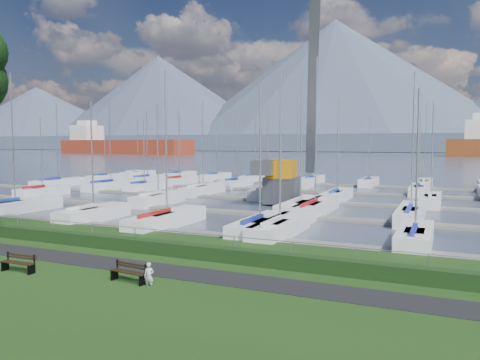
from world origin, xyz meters
The scene contains 13 objects.
path centered at (0.00, -3.00, 0.01)m, with size 160.00×2.00×0.04m, color black.
water centered at (0.00, 260.00, -0.40)m, with size 800.00×540.00×0.20m, color #3C4659.
hedge centered at (0.00, -0.40, 0.35)m, with size 80.00×0.70×0.70m, color black.
fence centered at (0.00, 0.00, 1.20)m, with size 0.04×0.04×80.00m, color gray.
foothill centered at (0.00, 330.00, 6.00)m, with size 900.00×80.00×12.00m, color #48566A.
mountains centered at (7.35, 404.62, 46.68)m, with size 1190.00×360.00×115.00m.
docks centered at (0.00, 26.00, -0.22)m, with size 90.00×41.60×0.25m.
bench_left centered at (-3.05, -5.89, 0.42)m, with size 1.81×0.48×0.85m.
bench_right centered at (2.49, -5.11, 0.42)m, with size 1.84×0.62×0.85m.
person centered at (3.55, -5.20, 0.56)m, with size 0.41×0.27×1.12m, color silver.
crane centered at (0.06, 24.31, 5.33)m, with size 6.29×13.22×22.35m.
cargo_ship_west centered at (-155.43, 192.89, 3.71)m, with size 85.21×26.83×21.50m.
sailboat_fleet centered at (0.36, 27.53, 5.48)m, with size 74.81×50.04×13.64m.
Camera 1 is at (14.60, -20.85, 5.86)m, focal length 35.00 mm.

